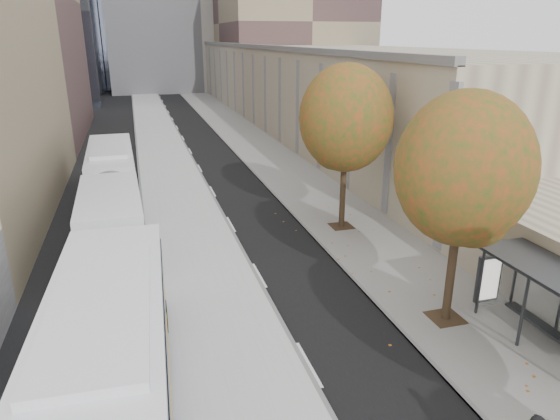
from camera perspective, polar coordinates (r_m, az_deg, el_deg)
name	(u,v)px	position (r m, az deg, el deg)	size (l,w,h in m)	color
bus_platform	(170,173)	(35.78, -12.51, 4.17)	(4.25, 150.00, 0.15)	#BDBDBD
sidewalk	(279,166)	(37.11, -0.08, 5.11)	(4.75, 150.00, 0.08)	gray
building_tan	(301,78)	(67.27, 2.43, 14.85)	(18.00, 92.00, 8.00)	gray
building_far_block	(193,1)	(96.50, -9.88, 22.45)	(30.00, 18.00, 30.00)	#AFAAA0
bus_shelter	(554,281)	(17.10, 28.79, -7.09)	(1.90, 4.40, 2.53)	#383A3F
tree_c	(464,169)	(16.21, 20.26, 4.37)	(4.20, 4.20, 7.28)	#322313
tree_d	(346,118)	(23.85, 7.55, 10.34)	(4.40, 4.40, 7.60)	#322313
bus_far	(112,188)	(27.53, -18.68, 2.37)	(3.00, 17.42, 2.89)	white
distant_car	(118,148)	(42.13, -17.99, 6.74)	(1.56, 3.88, 1.32)	white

